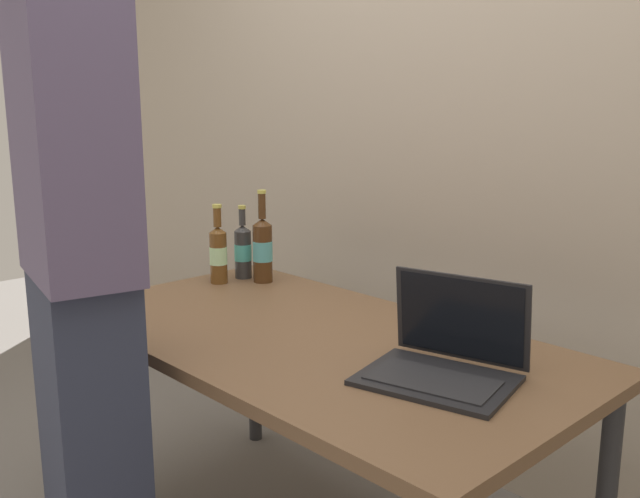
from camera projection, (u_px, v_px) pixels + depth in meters
desk at (312, 356)px, 1.99m from camera, size 1.55×0.82×0.70m
laptop at (445, 356)px, 1.67m from camera, size 0.40×0.36×0.23m
beer_bottle_amber at (243, 250)px, 2.58m from camera, size 0.06×0.06×0.27m
beer_bottle_green at (263, 248)px, 2.52m from camera, size 0.07×0.07×0.33m
beer_bottle_dark at (218, 253)px, 2.50m from camera, size 0.06×0.06×0.28m
person_figure at (81, 280)px, 1.68m from camera, size 0.42×0.33×1.80m
back_wall at (483, 114)px, 2.39m from camera, size 6.00×0.10×2.60m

